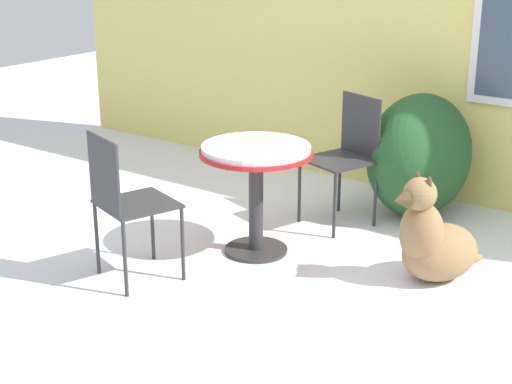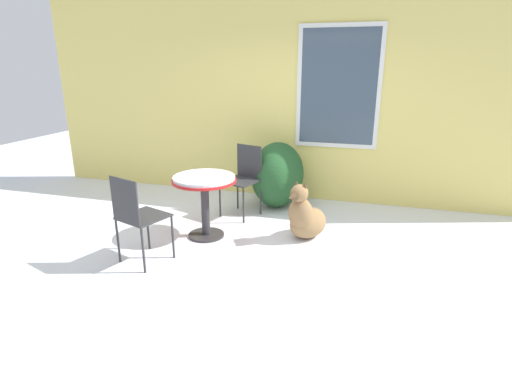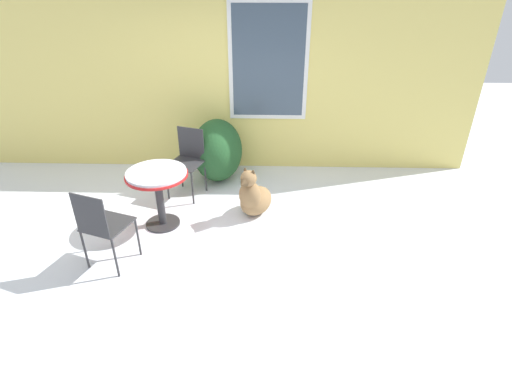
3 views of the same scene
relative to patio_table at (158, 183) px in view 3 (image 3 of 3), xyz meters
name	(u,v)px [view 3 (image 3 of 3)]	position (x,y,z in m)	size (l,w,h in m)	color
ground_plane	(203,242)	(0.57, -0.37, -0.61)	(16.00, 16.00, 0.00)	white
house_wall	(220,64)	(0.62, 1.83, 1.05)	(8.00, 0.10, 3.32)	#E5D16B
shrub_left	(217,150)	(0.58, 1.34, -0.13)	(0.76, 0.96, 0.95)	#235128
patio_table	(158,183)	(0.00, 0.00, 0.00)	(0.76, 0.76, 0.77)	#2D2D30
patio_chair_near_table	(188,158)	(0.21, 0.86, -0.06)	(0.55, 0.55, 0.97)	#2D2D30
patio_chair_far_side	(102,224)	(-0.39, -0.84, -0.06)	(0.56, 0.56, 0.97)	#2D2D30
dog	(254,197)	(1.18, 0.28, -0.35)	(0.58, 0.71, 0.73)	#937047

